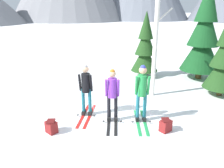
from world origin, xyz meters
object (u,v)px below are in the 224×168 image
object	(u,v)px
skier_in_purple	(112,92)
backpack_on_snow_front	(51,127)
pine_tree_near	(204,35)
birch_tree_tall	(156,28)
skier_in_green	(142,91)
pine_tree_far	(145,48)
skier_in_black	(86,87)
backpack_on_snow_beside	(166,125)

from	to	relation	value
skier_in_purple	backpack_on_snow_front	world-z (taller)	skier_in_purple
pine_tree_near	birch_tree_tall	distance (m)	3.64
backpack_on_snow_front	skier_in_green	bearing A→B (deg)	10.75
skier_in_purple	pine_tree_far	size ratio (longest dim) A/B	0.51
skier_in_purple	skier_in_green	bearing A→B (deg)	-7.16
skier_in_purple	pine_tree_near	xyz separation A→B (m)	(4.71, 4.17, 1.22)
skier_in_black	skier_in_green	xyz separation A→B (m)	(1.72, -0.57, 0.04)
skier_in_black	skier_in_purple	distance (m)	0.94
skier_in_green	backpack_on_snow_front	distance (m)	2.87
pine_tree_near	birch_tree_tall	bearing A→B (deg)	-144.02
skier_in_purple	skier_in_green	world-z (taller)	skier_in_green
skier_in_black	skier_in_purple	world-z (taller)	skier_in_black
skier_in_black	birch_tree_tall	size ratio (longest dim) A/B	0.32
birch_tree_tall	backpack_on_snow_front	xyz separation A→B (m)	(-3.60, -2.68, -2.51)
skier_in_black	backpack_on_snow_front	bearing A→B (deg)	-132.09
skier_in_green	backpack_on_snow_front	size ratio (longest dim) A/B	4.60
pine_tree_near	backpack_on_snow_front	xyz separation A→B (m)	(-6.51, -4.80, -1.99)
pine_tree_near	skier_in_black	bearing A→B (deg)	-146.09
skier_in_black	backpack_on_snow_front	world-z (taller)	skier_in_black
skier_in_purple	birch_tree_tall	world-z (taller)	birch_tree_tall
birch_tree_tall	skier_in_green	bearing A→B (deg)	-112.54
birch_tree_tall	skier_in_black	bearing A→B (deg)	-148.52
backpack_on_snow_beside	skier_in_green	bearing A→B (deg)	132.28
skier_in_purple	backpack_on_snow_front	size ratio (longest dim) A/B	4.27
pine_tree_near	pine_tree_far	size ratio (longest dim) A/B	1.43
skier_in_purple	birch_tree_tall	bearing A→B (deg)	48.88
skier_in_purple	skier_in_green	size ratio (longest dim) A/B	0.93
skier_in_green	pine_tree_far	bearing A→B (deg)	77.15
pine_tree_far	skier_in_green	bearing A→B (deg)	-102.85
skier_in_purple	backpack_on_snow_beside	size ratio (longest dim) A/B	4.25
birch_tree_tall	backpack_on_snow_beside	world-z (taller)	birch_tree_tall
backpack_on_snow_beside	pine_tree_far	bearing A→B (deg)	84.76
skier_in_black	skier_in_green	size ratio (longest dim) A/B	0.95
skier_in_black	birch_tree_tall	world-z (taller)	birch_tree_tall
backpack_on_snow_front	pine_tree_far	bearing A→B (deg)	54.66
pine_tree_near	pine_tree_far	bearing A→B (deg)	168.35
skier_in_black	backpack_on_snow_beside	distance (m)	2.74
pine_tree_far	birch_tree_tall	world-z (taller)	birch_tree_tall
skier_in_black	backpack_on_snow_front	xyz separation A→B (m)	(-0.98, -1.08, -0.79)
backpack_on_snow_front	birch_tree_tall	bearing A→B (deg)	36.74
pine_tree_far	backpack_on_snow_front	distance (m)	6.70
skier_in_black	pine_tree_near	world-z (taller)	pine_tree_near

